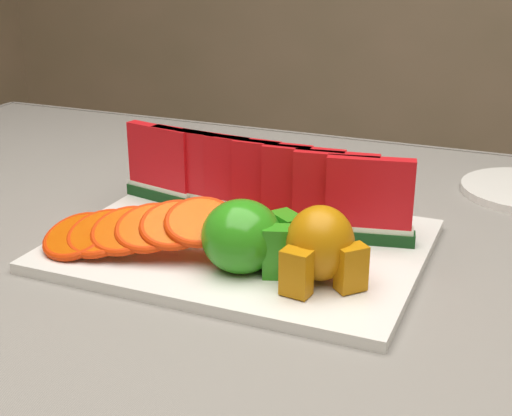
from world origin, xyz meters
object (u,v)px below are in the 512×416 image
at_px(pear_cluster, 321,246).
at_px(fork, 219,162).
at_px(apple_cluster, 249,238).
at_px(platter, 242,245).

xyz_separation_m(pear_cluster, fork, (-0.28, 0.35, -0.05)).
bearing_deg(pear_cluster, apple_cluster, 177.65).
distance_m(platter, fork, 0.33).
bearing_deg(apple_cluster, fork, 120.05).
height_order(apple_cluster, fork, apple_cluster).
relative_size(platter, apple_cluster, 3.52).
xyz_separation_m(platter, fork, (-0.16, 0.28, -0.00)).
distance_m(apple_cluster, pear_cluster, 0.08).
xyz_separation_m(platter, pear_cluster, (0.11, -0.06, 0.04)).
relative_size(apple_cluster, fork, 0.58).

